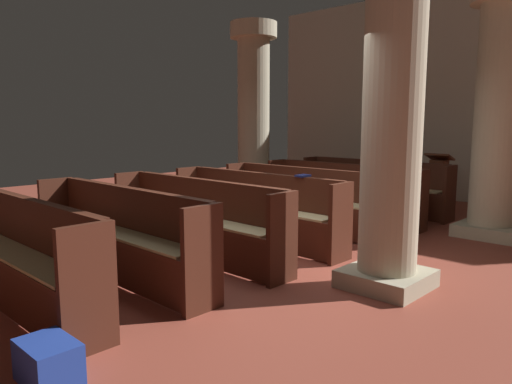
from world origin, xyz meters
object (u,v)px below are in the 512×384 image
pew_row_6 (14,249)px  hymn_book (303,176)px  pillar_aisle_rear (393,101)px  pillar_far_side (254,112)px  lectern (438,185)px  pew_row_2 (302,197)px  pew_row_4 (195,217)px  pew_row_3 (255,206)px  pillar_aisle_side (498,108)px  kneeler_box_blue (48,362)px  pew_row_0 (373,185)px  pew_row_1 (341,190)px  pew_row_5 (118,230)px

pew_row_6 → hymn_book: 3.50m
pillar_aisle_rear → hymn_book: pillar_aisle_rear is taller
pillar_far_side → lectern: bearing=35.8°
pew_row_6 → pillar_aisle_rear: (2.29, 2.78, 1.37)m
pew_row_2 → pew_row_4: size_ratio=1.00×
pew_row_3 → pew_row_4: 1.07m
pillar_far_side → hymn_book: pillar_far_side is taller
pillar_aisle_side → kneeler_box_blue: bearing=-96.1°
kneeler_box_blue → pillar_far_side: bearing=123.1°
lectern → pew_row_4: bearing=-97.5°
pew_row_0 → lectern: lectern is taller
pew_row_1 → pew_row_4: (0.00, -3.21, 0.00)m
pew_row_4 → kneeler_box_blue: size_ratio=6.92×
pew_row_0 → pew_row_3: bearing=-90.0°
pew_row_2 → pew_row_3: size_ratio=1.00×
pew_row_1 → pillar_aisle_rear: 3.70m
pew_row_6 → pillar_aisle_side: (2.29, 5.87, 1.37)m
pillar_aisle_side → pillar_aisle_rear: bearing=-90.0°
pew_row_0 → pew_row_5: bearing=-90.0°
pew_row_5 → pew_row_6: (0.00, -1.07, 0.00)m
pew_row_2 → pew_row_3: bearing=-90.0°
pew_row_5 → hymn_book: hymn_book is taller
pillar_far_side → pew_row_5: bearing=-63.3°
pew_row_4 → hymn_book: (0.70, 1.26, 0.46)m
pew_row_5 → pew_row_0: bearing=90.0°
pew_row_2 → pillar_aisle_rear: bearing=-33.3°
pew_row_1 → lectern: (0.72, 2.29, -0.06)m
pew_row_5 → pew_row_3: bearing=90.0°
pew_row_0 → pew_row_3: same height
pew_row_0 → pillar_aisle_side: bearing=-13.6°
lectern → pew_row_5: bearing=-96.3°
pew_row_5 → pillar_far_side: size_ratio=0.82×
pew_row_3 → pillar_aisle_side: pillar_aisle_side is taller
pew_row_0 → pew_row_5: 5.35m
pillar_aisle_side → pillar_far_side: size_ratio=1.00×
pew_row_1 → lectern: lectern is taller
pew_row_0 → pillar_aisle_side: 2.72m
pillar_aisle_side → pew_row_6: bearing=-111.3°
pew_row_0 → pillar_aisle_side: size_ratio=0.82×
pew_row_6 → pillar_aisle_side: 6.44m
pew_row_2 → pew_row_3: (0.00, -1.07, 0.00)m
pew_row_1 → pew_row_6: bearing=-90.0°
lectern → hymn_book: (-0.02, -4.24, 0.53)m
pew_row_1 → pew_row_6: 5.35m
pillar_far_side → kneeler_box_blue: bearing=-56.9°
pew_row_5 → pillar_far_side: (-2.24, 4.44, 1.37)m
pew_row_0 → pillar_far_side: 2.78m
pew_row_0 → lectern: 1.42m
pew_row_6 → pillar_aisle_side: size_ratio=0.82×
pew_row_5 → pew_row_2: bearing=90.0°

